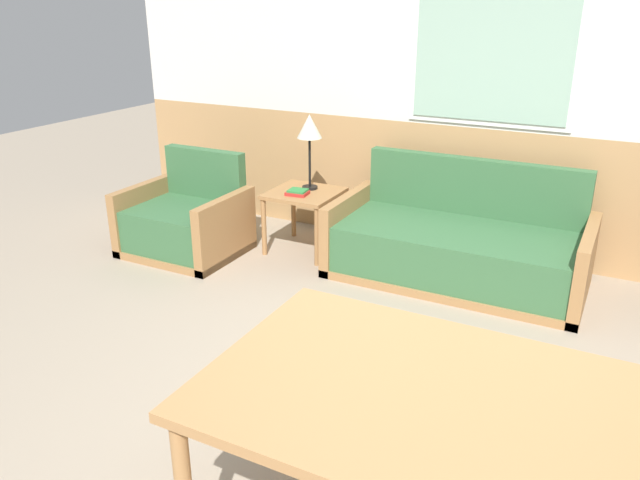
% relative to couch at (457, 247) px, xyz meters
% --- Properties ---
extents(ground_plane, '(16.00, 16.00, 0.00)m').
position_rel_couch_xyz_m(ground_plane, '(0.32, -2.05, -0.25)').
color(ground_plane, gray).
extents(wall_back, '(7.20, 0.09, 2.70)m').
position_rel_couch_xyz_m(wall_back, '(0.30, 0.58, 1.12)').
color(wall_back, tan).
rests_on(wall_back, ground_plane).
extents(couch, '(1.84, 0.87, 0.84)m').
position_rel_couch_xyz_m(couch, '(0.00, 0.00, 0.00)').
color(couch, '#9E7042').
rests_on(couch, ground_plane).
extents(armchair, '(0.91, 0.74, 0.80)m').
position_rel_couch_xyz_m(armchair, '(-2.13, -0.50, -0.00)').
color(armchair, '#9E7042').
rests_on(armchair, ground_plane).
extents(side_table, '(0.54, 0.54, 0.51)m').
position_rel_couch_xyz_m(side_table, '(-1.28, -0.02, 0.18)').
color(side_table, '#9E7042').
rests_on(side_table, ground_plane).
extents(table_lamp, '(0.20, 0.20, 0.61)m').
position_rel_couch_xyz_m(table_lamp, '(-1.28, 0.07, 0.75)').
color(table_lamp, black).
rests_on(table_lamp, side_table).
extents(book_stack, '(0.18, 0.15, 0.04)m').
position_rel_couch_xyz_m(book_stack, '(-1.28, -0.12, 0.28)').
color(book_stack, '#B22823').
rests_on(book_stack, side_table).
extents(dining_table, '(1.78, 1.03, 0.74)m').
position_rel_couch_xyz_m(dining_table, '(0.70, -2.53, 0.43)').
color(dining_table, '#B27F4C').
rests_on(dining_table, ground_plane).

